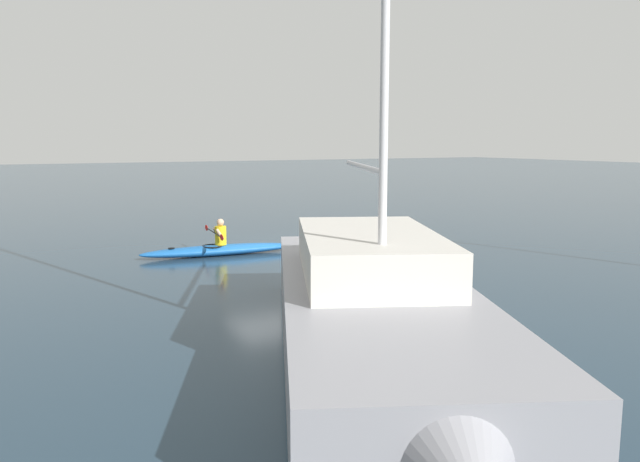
% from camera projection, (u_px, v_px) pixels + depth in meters
% --- Properties ---
extents(ground_plane, '(160.00, 160.00, 0.00)m').
position_uv_depth(ground_plane, '(272.00, 249.00, 18.82)').
color(ground_plane, '#233847').
extents(kayak, '(4.52, 1.12, 0.31)m').
position_uv_depth(kayak, '(219.00, 250.00, 17.76)').
color(kayak, '#1959A5').
rests_on(kayak, ground).
extents(kayaker, '(0.51, 2.42, 0.76)m').
position_uv_depth(kayaker, '(220.00, 234.00, 17.70)').
color(kayaker, yellow).
rests_on(kayaker, kayak).
extents(sailboat_small_daysailer, '(6.14, 9.72, 11.15)m').
position_uv_depth(sailboat_small_daysailer, '(374.00, 308.00, 9.40)').
color(sailboat_small_daysailer, gray).
rests_on(sailboat_small_daysailer, ground).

